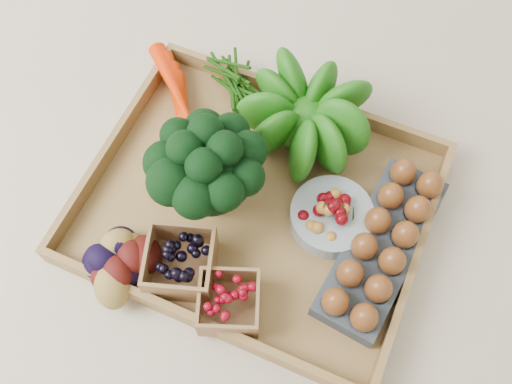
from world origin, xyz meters
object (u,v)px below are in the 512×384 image
at_px(egg_carton, 381,247).
at_px(tray, 256,206).
at_px(broccoli, 210,182).
at_px(cherry_bowl, 331,217).

bearing_deg(egg_carton, tray, -173.07).
relative_size(tray, broccoli, 2.96).
xyz_separation_m(tray, cherry_bowl, (0.12, 0.02, 0.03)).
bearing_deg(broccoli, cherry_bowl, 13.03).
height_order(cherry_bowl, egg_carton, cherry_bowl).
relative_size(broccoli, cherry_bowl, 1.38).
bearing_deg(tray, broccoli, -160.01).
height_order(tray, broccoli, broccoli).
distance_m(tray, egg_carton, 0.22).
bearing_deg(cherry_bowl, egg_carton, -11.16).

